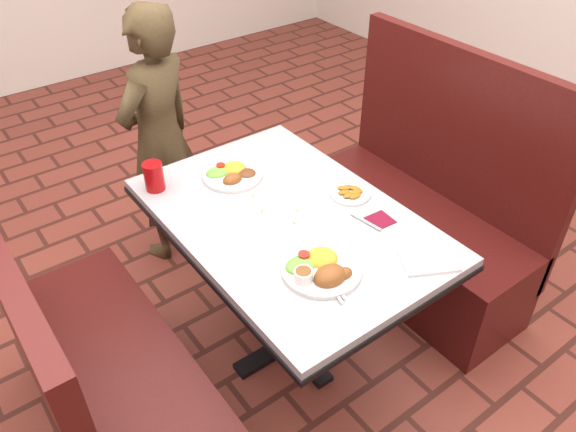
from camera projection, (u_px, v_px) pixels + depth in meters
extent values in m
plane|color=brown|center=(288.00, 345.00, 2.59)|extent=(7.00, 7.00, 0.00)
cube|color=#ACAEB1|center=(288.00, 220.00, 2.14)|extent=(0.80, 1.20, 0.03)
cube|color=black|center=(288.00, 225.00, 2.16)|extent=(0.81, 1.21, 0.02)
cylinder|color=black|center=(288.00, 289.00, 2.37)|extent=(0.10, 0.10, 0.69)
cube|color=black|center=(288.00, 342.00, 2.58)|extent=(0.55, 0.08, 0.03)
cube|color=black|center=(288.00, 342.00, 2.58)|extent=(0.08, 0.55, 0.03)
cube|color=#4C1411|center=(127.00, 400.00, 2.10)|extent=(0.45, 1.20, 0.45)
cube|color=#4C1411|center=(32.00, 345.00, 1.70)|extent=(0.06, 1.20, 0.95)
cube|color=#4C1411|center=(408.00, 244.00, 2.81)|extent=(0.45, 1.20, 0.45)
cube|color=#4C1411|center=(454.00, 149.00, 2.62)|extent=(0.06, 1.20, 0.95)
imported|color=brown|center=(160.00, 140.00, 2.76)|extent=(0.57, 0.48, 1.33)
cylinder|color=white|center=(321.00, 269.00, 1.88)|extent=(0.27, 0.27, 0.02)
ellipsoid|color=gold|center=(322.00, 253.00, 1.90)|extent=(0.11, 0.11, 0.05)
ellipsoid|color=#76B247|center=(301.00, 262.00, 1.88)|extent=(0.11, 0.09, 0.04)
cylinder|color=red|center=(304.00, 254.00, 1.90)|extent=(0.04, 0.04, 0.01)
ellipsoid|color=#985526|center=(330.00, 270.00, 1.82)|extent=(0.12, 0.09, 0.07)
ellipsoid|color=#985526|center=(344.00, 270.00, 1.84)|extent=(0.07, 0.05, 0.04)
cylinder|color=white|center=(303.00, 275.00, 1.82)|extent=(0.06, 0.06, 0.04)
cylinder|color=brown|center=(303.00, 271.00, 1.81)|extent=(0.05, 0.05, 0.01)
cylinder|color=white|center=(233.00, 175.00, 2.34)|extent=(0.25, 0.25, 0.01)
ellipsoid|color=gold|center=(234.00, 164.00, 2.35)|extent=(0.10, 0.10, 0.05)
ellipsoid|color=#76B247|center=(217.00, 169.00, 2.33)|extent=(0.10, 0.08, 0.03)
cylinder|color=red|center=(220.00, 165.00, 2.36)|extent=(0.04, 0.04, 0.01)
ellipsoid|color=brown|center=(247.00, 171.00, 2.33)|extent=(0.07, 0.07, 0.03)
ellipsoid|color=#985526|center=(232.00, 176.00, 2.28)|extent=(0.08, 0.06, 0.05)
cylinder|color=white|center=(350.00, 194.00, 2.24)|extent=(0.16, 0.16, 0.01)
cube|color=maroon|center=(380.00, 220.00, 2.11)|extent=(0.10, 0.10, 0.00)
cube|color=silver|center=(366.00, 221.00, 2.10)|extent=(0.03, 0.14, 0.00)
cylinder|color=#B90C0F|center=(154.00, 176.00, 2.24)|extent=(0.08, 0.08, 0.12)
cube|color=white|center=(428.00, 260.00, 1.93)|extent=(0.23, 0.21, 0.01)
cube|color=silver|center=(332.00, 283.00, 1.83)|extent=(0.03, 0.16, 0.00)
cube|color=silver|center=(332.00, 289.00, 1.81)|extent=(0.04, 0.14, 0.00)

